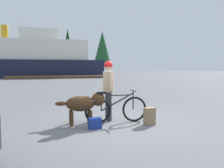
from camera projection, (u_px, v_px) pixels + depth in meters
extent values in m
plane|color=slate|center=(119.00, 124.00, 6.12)|extent=(160.00, 160.00, 0.00)
torus|color=black|center=(134.00, 109.00, 6.36)|extent=(0.73, 0.06, 0.73)
torus|color=black|center=(98.00, 111.00, 6.09)|extent=(0.73, 0.06, 0.73)
cube|color=black|center=(118.00, 95.00, 6.21)|extent=(0.69, 0.03, 0.03)
cube|color=black|center=(117.00, 102.00, 6.22)|extent=(0.93, 0.03, 0.49)
cylinder|color=black|center=(101.00, 103.00, 6.10)|extent=(0.03, 0.03, 0.42)
cylinder|color=black|center=(133.00, 100.00, 6.33)|extent=(0.03, 0.03, 0.52)
cube|color=black|center=(101.00, 93.00, 6.08)|extent=(0.24, 0.10, 0.06)
cylinder|color=black|center=(133.00, 91.00, 6.31)|extent=(0.03, 0.44, 0.03)
cube|color=slate|center=(97.00, 100.00, 6.06)|extent=(0.36, 0.14, 0.02)
cylinder|color=#333338|center=(108.00, 105.00, 6.66)|extent=(0.14, 0.14, 0.85)
cylinder|color=#333338|center=(109.00, 107.00, 6.44)|extent=(0.14, 0.14, 0.85)
cylinder|color=#D8B28C|center=(108.00, 82.00, 6.50)|extent=(0.32, 0.32, 0.60)
cylinder|color=#D8B28C|center=(107.00, 80.00, 6.71)|extent=(0.09, 0.09, 0.53)
cylinder|color=#D8B28C|center=(110.00, 81.00, 6.28)|extent=(0.09, 0.09, 0.53)
sphere|color=tan|center=(108.00, 66.00, 6.46)|extent=(0.23, 0.23, 0.23)
sphere|color=red|center=(108.00, 65.00, 6.46)|extent=(0.25, 0.25, 0.25)
ellipsoid|color=#472D19|center=(80.00, 104.00, 6.03)|extent=(0.79, 0.50, 0.43)
sphere|color=#472D19|center=(98.00, 99.00, 6.15)|extent=(0.38, 0.38, 0.38)
ellipsoid|color=#472D19|center=(61.00, 104.00, 5.90)|extent=(0.32, 0.12, 0.12)
cylinder|color=#472D19|center=(89.00, 116.00, 6.26)|extent=(0.10, 0.10, 0.39)
cylinder|color=#472D19|center=(90.00, 118.00, 5.99)|extent=(0.10, 0.10, 0.39)
cylinder|color=#472D19|center=(71.00, 117.00, 6.13)|extent=(0.10, 0.10, 0.39)
cylinder|color=#472D19|center=(72.00, 119.00, 5.87)|extent=(0.10, 0.10, 0.39)
cube|color=#8C7251|center=(149.00, 116.00, 6.02)|extent=(0.31, 0.24, 0.47)
cube|color=navy|center=(95.00, 123.00, 5.64)|extent=(0.34, 0.21, 0.28)
cube|color=brown|center=(61.00, 77.00, 32.14)|extent=(15.07, 2.24, 0.40)
cube|color=#191E38|center=(25.00, 69.00, 36.63)|extent=(24.95, 8.86, 2.77)
cube|color=silver|center=(25.00, 51.00, 36.41)|extent=(19.96, 7.45, 3.20)
cube|color=silver|center=(40.00, 36.00, 36.85)|extent=(5.99, 5.32, 1.80)
cylinder|color=#BF8C19|center=(5.00, 33.00, 35.45)|extent=(1.10, 1.10, 2.40)
cylinder|color=#4C331E|center=(0.00, 69.00, 50.14)|extent=(0.32, 0.32, 2.34)
cylinder|color=#4C331E|center=(68.00, 69.00, 54.77)|extent=(0.37, 0.37, 2.64)
cone|color=#143819|center=(68.00, 46.00, 54.36)|extent=(3.34, 3.34, 8.43)
cylinder|color=#4C331E|center=(102.00, 68.00, 55.99)|extent=(0.49, 0.49, 2.70)
cone|color=#1E4C28|center=(102.00, 47.00, 55.59)|extent=(4.24, 4.24, 8.02)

